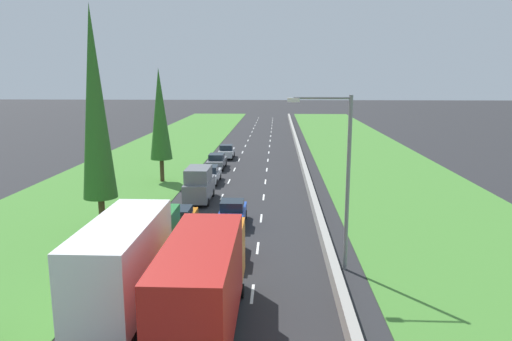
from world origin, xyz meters
name	(u,v)px	position (x,y,z in m)	size (l,w,h in m)	color
ground_plane	(255,156)	(0.00, 60.00, 0.00)	(300.00, 300.00, 0.00)	#28282B
grass_verge_left	(156,155)	(-12.65, 60.00, 0.02)	(14.00, 140.00, 0.04)	#478433
grass_verge_right	(369,157)	(14.35, 60.00, 0.02)	(14.00, 140.00, 0.04)	#478433
median_barrier	(300,153)	(5.70, 60.00, 0.42)	(0.44, 120.00, 0.85)	#9E9B93
lane_markings	(255,156)	(0.00, 60.00, 0.01)	(3.64, 116.00, 0.01)	white
white_box_truck_left_lane	(130,261)	(-3.40, 19.38, 2.18)	(2.46, 9.40, 4.18)	black
orange_sedan_left_lane	(179,220)	(-3.44, 29.75, 0.81)	(1.82, 4.50, 1.64)	orange
grey_van_left_lane	(199,184)	(-3.39, 37.47, 1.40)	(1.96, 4.90, 2.82)	slate
red_box_truck_centre_lane	(205,285)	(0.15, 17.12, 2.18)	(2.46, 9.40, 4.18)	black
silver_sedan_left_lane	(209,174)	(-3.54, 44.40, 0.81)	(1.82, 4.50, 1.64)	silver
red_hatchback_centre_lane	(226,244)	(0.06, 25.23, 0.84)	(1.74, 3.90, 1.72)	red
grey_sedan_left_lane_sixth	(217,161)	(-3.74, 51.50, 0.81)	(1.82, 4.50, 1.64)	slate
silver_hatchback_left_lane	(227,152)	(-3.36, 58.15, 0.84)	(1.74, 3.90, 1.72)	silver
blue_hatchback_centre_lane	(233,212)	(-0.14, 31.53, 0.84)	(1.74, 3.90, 1.72)	#1E47B7
poplar_tree_second	(95,104)	(-8.54, 29.94, 8.19)	(2.16, 2.16, 14.28)	#4C3823
poplar_tree_third	(160,115)	(-8.13, 44.70, 6.41)	(2.07, 2.07, 10.71)	#4C3823
street_light_mast	(341,171)	(6.07, 24.10, 5.23)	(3.20, 0.28, 9.00)	gray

